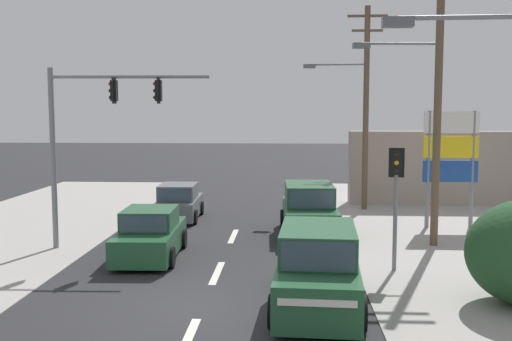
# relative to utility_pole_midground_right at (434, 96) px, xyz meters

# --- Properties ---
(ground_plane) EXTENTS (140.00, 140.00, 0.00)m
(ground_plane) POSITION_rel_utility_pole_midground_right_xyz_m (-6.85, -6.80, -5.09)
(ground_plane) COLOR #28282B
(lane_dash_near) EXTENTS (0.20, 2.40, 0.01)m
(lane_dash_near) POSITION_rel_utility_pole_midground_right_xyz_m (-6.85, -8.80, -5.08)
(lane_dash_near) COLOR silver
(lane_dash_near) RESTS_ON ground
(lane_dash_mid) EXTENTS (0.20, 2.40, 0.01)m
(lane_dash_mid) POSITION_rel_utility_pole_midground_right_xyz_m (-6.85, -3.80, -5.08)
(lane_dash_mid) COLOR silver
(lane_dash_mid) RESTS_ON ground
(lane_dash_far) EXTENTS (0.20, 2.40, 0.01)m
(lane_dash_far) POSITION_rel_utility_pole_midground_right_xyz_m (-6.85, 1.20, -5.08)
(lane_dash_far) COLOR silver
(lane_dash_far) RESTS_ON ground
(utility_pole_midground_right) EXTENTS (3.78, 0.50, 9.45)m
(utility_pole_midground_right) POSITION_rel_utility_pole_midground_right_xyz_m (0.00, 0.00, 0.00)
(utility_pole_midground_right) COLOR brown
(utility_pole_midground_right) RESTS_ON ground
(utility_pole_background_right) EXTENTS (3.78, 0.42, 9.31)m
(utility_pole_background_right) POSITION_rel_utility_pole_midground_right_xyz_m (-1.44, 7.46, -0.07)
(utility_pole_background_right) COLOR brown
(utility_pole_background_right) RESTS_ON ground
(traffic_signal_mast) EXTENTS (5.29, 0.49, 6.00)m
(traffic_signal_mast) POSITION_rel_utility_pole_midground_right_xyz_m (-11.31, -1.01, -0.94)
(traffic_signal_mast) COLOR slate
(traffic_signal_mast) RESTS_ON ground
(pedestal_signal_right_kerb) EXTENTS (0.44, 0.31, 3.56)m
(pedestal_signal_right_kerb) POSITION_rel_utility_pole_midground_right_xyz_m (-1.77, -3.32, -2.67)
(pedestal_signal_right_kerb) COLOR slate
(pedestal_signal_right_kerb) RESTS_ON ground
(shopping_plaza_sign) EXTENTS (2.10, 0.16, 4.60)m
(shopping_plaza_sign) POSITION_rel_utility_pole_midground_right_xyz_m (1.47, 3.20, -2.10)
(shopping_plaza_sign) COLOR slate
(shopping_plaza_sign) RESTS_ON ground
(shopfront_wall_far) EXTENTS (12.00, 1.00, 3.60)m
(shopfront_wall_far) POSITION_rel_utility_pole_midground_right_xyz_m (4.15, 9.20, -3.29)
(shopfront_wall_far) COLOR #A39384
(shopfront_wall_far) RESTS_ON ground
(suv_crossing_left) EXTENTS (2.19, 4.60, 1.90)m
(suv_crossing_left) POSITION_rel_utility_pole_midground_right_xyz_m (-4.06, 1.62, -4.20)
(suv_crossing_left) COLOR #235633
(suv_crossing_left) RESTS_ON ground
(sedan_receding_far) EXTENTS (2.01, 4.30, 1.56)m
(sedan_receding_far) POSITION_rel_utility_pole_midground_right_xyz_m (-9.16, -2.09, -4.38)
(sedan_receding_far) COLOR #235633
(sedan_receding_far) RESTS_ON ground
(suv_oncoming_near) EXTENTS (2.25, 4.62, 1.90)m
(suv_oncoming_near) POSITION_rel_utility_pole_midground_right_xyz_m (-4.13, -6.63, -4.20)
(suv_oncoming_near) COLOR #235633
(suv_oncoming_near) RESTS_ON ground
(hatchback_oncoming_mid) EXTENTS (1.86, 3.68, 1.53)m
(hatchback_oncoming_mid) POSITION_rel_utility_pole_midground_right_xyz_m (-9.46, 4.49, -4.38)
(hatchback_oncoming_mid) COLOR slate
(hatchback_oncoming_mid) RESTS_ON ground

